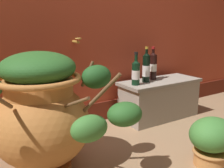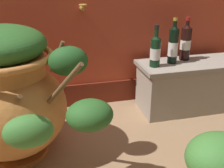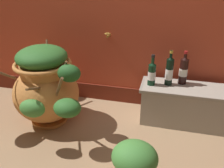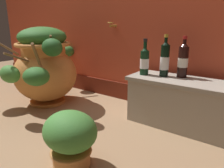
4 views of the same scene
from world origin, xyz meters
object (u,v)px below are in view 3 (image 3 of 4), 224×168
Objects in this scene: potted_shrub at (134,162)px; wine_bottle_right at (184,70)px; terracotta_urn at (45,86)px; wine_bottle_middle at (169,71)px; wine_bottle_left at (152,73)px.

wine_bottle_right is at bearing 72.30° from potted_shrub.
wine_bottle_middle is at bearing 16.39° from terracotta_urn.
wine_bottle_middle reaches higher than potted_shrub.
wine_bottle_middle is at bearing -157.27° from wine_bottle_right.
potted_shrub is (-0.30, -0.94, -0.34)m from wine_bottle_right.
wine_bottle_middle is 1.04× the size of wine_bottle_right.
wine_bottle_middle is 0.97m from potted_shrub.
wine_bottle_right is at bearing 22.73° from wine_bottle_middle.
wine_bottle_left is at bearing 89.01° from potted_shrub.
terracotta_urn is 1.32m from wine_bottle_right.
terracotta_urn is 3.59× the size of wine_bottle_left.
potted_shrub is (-0.17, -0.89, -0.34)m from wine_bottle_middle.
terracotta_urn is at bearing -162.93° from wine_bottle_right.
terracotta_urn is 3.31× the size of wine_bottle_right.
wine_bottle_right is 1.05m from potted_shrub.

